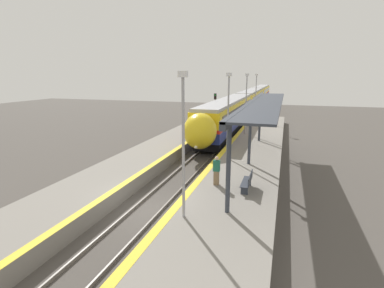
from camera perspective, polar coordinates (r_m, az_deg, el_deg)
ground_plane at (r=15.75m, az=-8.44°, el=-12.40°), size 120.00×120.00×0.00m
rail_left at (r=16.02m, az=-10.82°, el=-11.74°), size 0.08×90.00×0.15m
rail_right at (r=15.44m, az=-5.98°, el=-12.56°), size 0.08×90.00×0.15m
train at (r=56.89m, az=11.04°, el=8.29°), size 2.77×70.79×4.00m
platform_right at (r=14.41m, az=6.29°, el=-12.94°), size 4.58×64.00×0.88m
platform_left at (r=17.37m, az=-19.51°, el=-8.99°), size 3.90×64.00×0.88m
platform_bench at (r=15.90m, az=10.61°, el=-6.97°), size 0.44×1.78×0.89m
person_waiting at (r=16.30m, az=4.69°, el=-5.02°), size 0.36×0.22×1.60m
railway_signal at (r=36.94m, az=4.41°, el=6.82°), size 0.28×0.28×4.55m
lamppost_near at (r=11.92m, az=-1.67°, el=1.13°), size 0.36×0.20×6.00m
lamppost_mid at (r=21.11m, az=6.90°, el=6.23°), size 0.36×0.20×6.00m
lamppost_far at (r=30.54m, az=10.26°, el=8.18°), size 0.36×0.20×6.00m
lamppost_farthest at (r=40.05m, az=12.05°, el=9.20°), size 0.36×0.20×6.00m
station_canopy at (r=19.80m, az=12.87°, el=7.13°), size 2.02×18.30×4.21m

